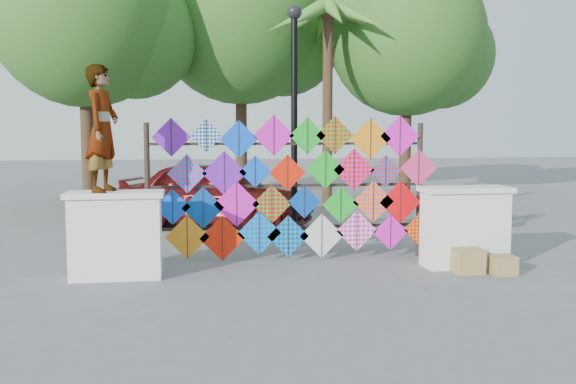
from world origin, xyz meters
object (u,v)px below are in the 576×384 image
object	(u,v)px
vendor_woman	(102,129)
sedan	(217,194)
kite_rack	(294,189)
lamppost	(294,102)

from	to	relation	value
vendor_woman	sedan	xyz separation A→B (m)	(1.81, 4.93, -1.44)
vendor_woman	sedan	size ratio (longest dim) A/B	0.42
sedan	kite_rack	bearing A→B (deg)	-141.25
vendor_woman	lamppost	distance (m)	3.88
kite_rack	lamppost	distance (m)	1.97
sedan	lamppost	xyz separation A→B (m)	(1.34, -2.73, 1.94)
kite_rack	sedan	size ratio (longest dim) A/B	1.11
vendor_woman	sedan	world-z (taller)	vendor_woman
kite_rack	lamppost	bearing A→B (deg)	80.98
vendor_woman	lamppost	bearing A→B (deg)	-38.18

